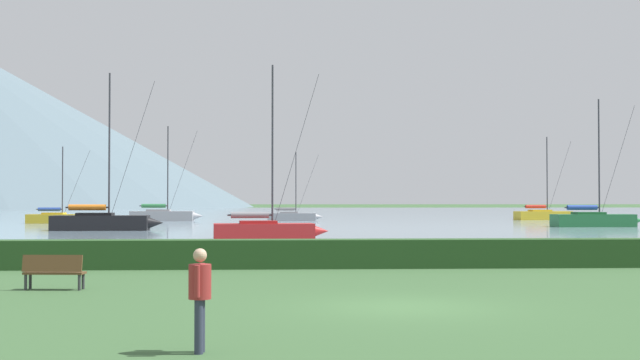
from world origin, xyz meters
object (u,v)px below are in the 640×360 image
(sailboat_slip_7, at_px, (265,229))
(person_standing_walker, at_px, (200,291))
(sailboat_slip_9, at_px, (163,215))
(park_bench_under_tree, at_px, (54,270))
(sailboat_slip_1, at_px, (293,216))
(sailboat_slip_6, at_px, (594,219))
(sailboat_slip_5, at_px, (102,221))
(sailboat_slip_8, at_px, (544,215))
(sailboat_slip_0, at_px, (58,218))

(sailboat_slip_7, distance_m, person_standing_walker, 38.78)
(sailboat_slip_9, relative_size, park_bench_under_tree, 6.77)
(sailboat_slip_9, height_order, person_standing_walker, sailboat_slip_9)
(sailboat_slip_7, bearing_deg, sailboat_slip_1, 82.11)
(sailboat_slip_1, bearing_deg, sailboat_slip_6, -39.82)
(sailboat_slip_5, bearing_deg, sailboat_slip_1, 61.31)
(sailboat_slip_5, xyz_separation_m, person_standing_walker, (12.71, -54.85, 0.23))
(sailboat_slip_9, bearing_deg, person_standing_walker, -81.80)
(sailboat_slip_1, height_order, sailboat_slip_5, sailboat_slip_5)
(sailboat_slip_8, xyz_separation_m, park_bench_under_tree, (-39.09, -79.02, -0.13))
(sailboat_slip_6, bearing_deg, sailboat_slip_9, 148.68)
(park_bench_under_tree, bearing_deg, sailboat_slip_1, 88.92)
(sailboat_slip_1, xyz_separation_m, sailboat_slip_7, (-2.66, -47.81, 0.06))
(park_bench_under_tree, bearing_deg, sailboat_slip_5, 104.81)
(sailboat_slip_0, relative_size, park_bench_under_tree, 4.90)
(sailboat_slip_0, distance_m, sailboat_slip_5, 23.14)
(park_bench_under_tree, bearing_deg, sailboat_slip_7, 84.49)
(sailboat_slip_6, bearing_deg, sailboat_slip_8, 79.83)
(person_standing_walker, bearing_deg, park_bench_under_tree, 120.83)
(sailboat_slip_7, bearing_deg, sailboat_slip_5, 124.89)
(sailboat_slip_0, height_order, person_standing_walker, sailboat_slip_0)
(sailboat_slip_7, height_order, sailboat_slip_8, sailboat_slip_7)
(sailboat_slip_5, relative_size, person_standing_walker, 7.70)
(sailboat_slip_0, relative_size, sailboat_slip_8, 0.79)
(park_bench_under_tree, relative_size, person_standing_walker, 1.00)
(sailboat_slip_5, distance_m, sailboat_slip_9, 31.07)
(sailboat_slip_7, relative_size, person_standing_walker, 6.58)
(sailboat_slip_7, height_order, person_standing_walker, sailboat_slip_7)
(person_standing_walker, bearing_deg, sailboat_slip_1, 92.22)
(sailboat_slip_0, bearing_deg, sailboat_slip_1, 24.51)
(sailboat_slip_7, xyz_separation_m, park_bench_under_tree, (-5.34, -29.21, -0.08))
(sailboat_slip_1, bearing_deg, sailboat_slip_0, -154.67)
(sailboat_slip_1, height_order, sailboat_slip_8, sailboat_slip_8)
(sailboat_slip_0, bearing_deg, sailboat_slip_8, 14.34)
(sailboat_slip_6, distance_m, sailboat_slip_7, 37.60)
(sailboat_slip_9, distance_m, park_bench_under_tree, 76.67)
(sailboat_slip_5, bearing_deg, park_bench_under_tree, -82.05)
(sailboat_slip_1, distance_m, sailboat_slip_8, 31.15)
(sailboat_slip_8, relative_size, sailboat_slip_9, 0.92)
(sailboat_slip_1, bearing_deg, sailboat_slip_9, -174.79)
(sailboat_slip_5, relative_size, sailboat_slip_6, 1.09)
(sailboat_slip_9, bearing_deg, sailboat_slip_8, 3.60)
(sailboat_slip_5, height_order, sailboat_slip_7, sailboat_slip_5)
(park_bench_under_tree, bearing_deg, person_standing_walker, -58.69)
(sailboat_slip_6, bearing_deg, sailboat_slip_0, 162.90)
(sailboat_slip_6, distance_m, sailboat_slip_8, 27.09)
(sailboat_slip_6, bearing_deg, person_standing_walker, -117.73)
(sailboat_slip_8, height_order, park_bench_under_tree, sailboat_slip_8)
(sailboat_slip_5, height_order, sailboat_slip_9, sailboat_slip_5)
(sailboat_slip_0, relative_size, person_standing_walker, 4.90)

